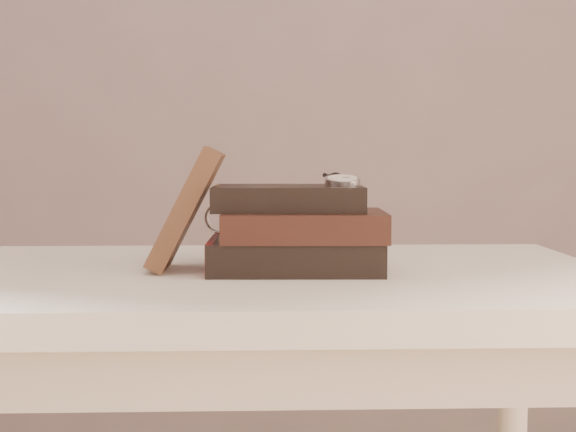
{
  "coord_description": "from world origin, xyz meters",
  "views": [
    {
      "loc": [
        0.02,
        -0.8,
        0.91
      ],
      "look_at": [
        0.06,
        0.34,
        0.82
      ],
      "focal_mm": 52.61,
      "sensor_mm": 36.0,
      "label": 1
    }
  ],
  "objects": [
    {
      "name": "journal",
      "position": [
        -0.08,
        0.35,
        0.83
      ],
      "size": [
        0.11,
        0.11,
        0.17
      ],
      "primitive_type": "cube",
      "rotation": [
        0.0,
        0.47,
        -0.02
      ],
      "color": "#3F2518",
      "rests_on": "table"
    },
    {
      "name": "pocket_watch",
      "position": [
        0.13,
        0.33,
        0.87
      ],
      "size": [
        0.05,
        0.15,
        0.02
      ],
      "color": "silver",
      "rests_on": "book_stack"
    },
    {
      "name": "back_wall",
      "position": [
        0.0,
        1.75,
        1.35
      ],
      "size": [
        3.5,
        0.02,
        2.7
      ],
      "primitive_type": "cube",
      "color": "gray",
      "rests_on": "ground"
    },
    {
      "name": "table",
      "position": [
        0.0,
        0.35,
        0.66
      ],
      "size": [
        1.0,
        0.6,
        0.75
      ],
      "color": "white",
      "rests_on": "ground"
    },
    {
      "name": "book_stack",
      "position": [
        0.07,
        0.34,
        0.8
      ],
      "size": [
        0.24,
        0.17,
        0.12
      ],
      "color": "black",
      "rests_on": "table"
    },
    {
      "name": "eyeglasses",
      "position": [
        -0.01,
        0.42,
        0.82
      ],
      "size": [
        0.1,
        0.11,
        0.05
      ],
      "color": "silver",
      "rests_on": "book_stack"
    }
  ]
}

